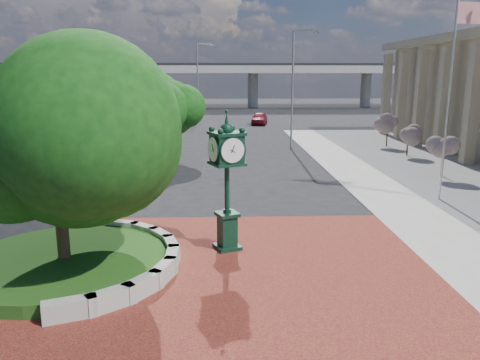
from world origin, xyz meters
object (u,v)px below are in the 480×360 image
(post_clock, at_px, (227,176))
(flagpole_a, at_px, (448,99))
(parked_car, at_px, (259,118))
(street_lamp_near, at_px, (295,81))
(street_lamp_far, at_px, (199,76))

(post_clock, bearing_deg, flagpole_a, 31.12)
(post_clock, relative_size, parked_car, 1.10)
(post_clock, distance_m, street_lamp_near, 22.01)
(post_clock, xyz_separation_m, flagpole_a, (9.94, 6.00, 2.12))
(flagpole_a, relative_size, street_lamp_near, 1.01)
(parked_car, relative_size, flagpole_a, 0.46)
(post_clock, xyz_separation_m, street_lamp_far, (-2.95, 43.16, 2.95))
(parked_car, xyz_separation_m, street_lamp_near, (1.26, -18.58, 4.53))
(parked_car, bearing_deg, post_clock, -86.56)
(post_clock, xyz_separation_m, parked_car, (4.11, 39.76, -1.80))
(flagpole_a, xyz_separation_m, street_lamp_far, (-12.90, 37.16, 0.83))
(parked_car, relative_size, street_lamp_far, 0.45)
(street_lamp_near, xyz_separation_m, street_lamp_far, (-8.33, 21.99, 0.23))
(street_lamp_near, bearing_deg, parked_car, 93.88)
(parked_car, bearing_deg, street_lamp_far, 163.62)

